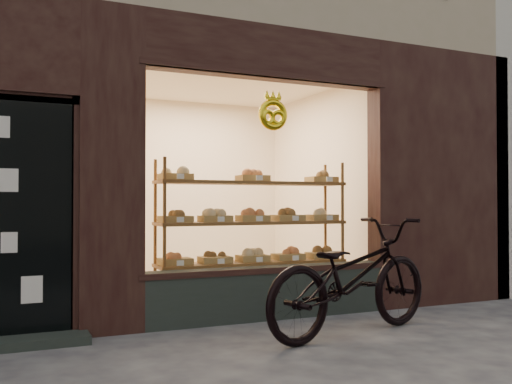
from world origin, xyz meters
name	(u,v)px	position (x,y,z in m)	size (l,w,h in m)	color
ground	(342,382)	(0.00, 0.00, 0.00)	(90.00, 90.00, 0.00)	#343339
display_shelf	(253,237)	(0.45, 2.55, 0.84)	(2.20, 0.45, 1.70)	brown
bicycle	(351,276)	(0.83, 1.14, 0.54)	(0.72, 2.06, 1.08)	black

